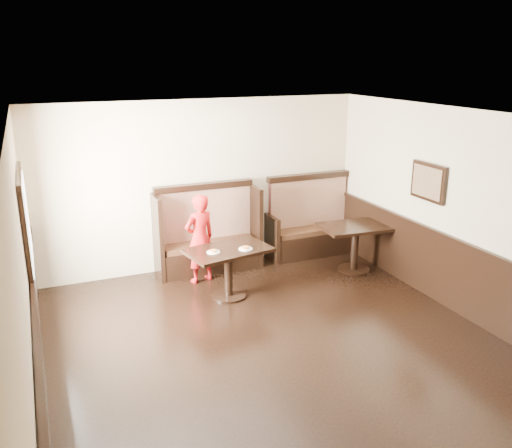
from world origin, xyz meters
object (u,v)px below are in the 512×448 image
booth_main (207,239)px  table_main (228,260)px  child (200,239)px  booth_neighbor (311,228)px  table_neighbor (355,237)px

booth_main → table_main: (-0.06, -1.19, 0.06)m
booth_main → child: booth_main is taller
booth_main → child: 0.57m
table_main → booth_neighbor: bearing=20.0°
booth_neighbor → table_neighbor: bearing=-74.8°
booth_main → table_main: bearing=-93.0°
table_neighbor → booth_main: bearing=160.4°
booth_main → booth_neighbor: bearing=-0.1°
booth_main → table_neighbor: 2.46m
booth_neighbor → child: booth_neighbor is taller
table_main → table_neighbor: (2.29, 0.16, 0.01)m
booth_main → child: size_ratio=1.23×
table_main → table_neighbor: size_ratio=1.10×
table_main → child: child is taller
booth_main → booth_neighbor: (1.95, -0.00, -0.05)m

